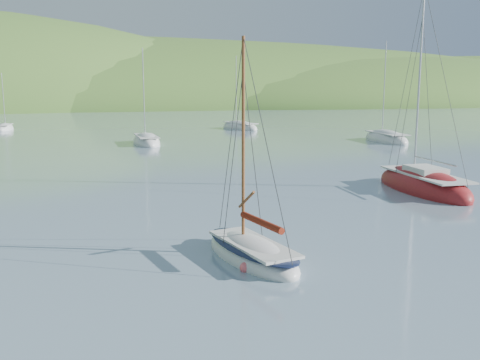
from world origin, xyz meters
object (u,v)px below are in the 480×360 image
object	(u,v)px
distant_sloop_a	(146,142)
distant_sloop_d	(386,140)
sloop_red	(423,187)
distant_sloop_b	(240,128)
distant_sloop_c	(5,129)
daysailer_white	(252,253)

from	to	relation	value
distant_sloop_a	distant_sloop_d	world-z (taller)	distant_sloop_d
sloop_red	distant_sloop_a	bearing A→B (deg)	116.16
distant_sloop_b	distant_sloop_c	world-z (taller)	distant_sloop_b
distant_sloop_a	distant_sloop_c	xyz separation A→B (m)	(-16.94, 24.61, -0.03)
daysailer_white	distant_sloop_a	world-z (taller)	distant_sloop_a
distant_sloop_a	distant_sloop_d	distance (m)	26.47
daysailer_white	distant_sloop_c	world-z (taller)	distant_sloop_c
daysailer_white	distant_sloop_d	xyz separation A→B (m)	(27.03, 34.82, -0.00)
sloop_red	distant_sloop_a	size ratio (longest dim) A/B	1.17
distant_sloop_c	distant_sloop_d	xyz separation A→B (m)	(42.93, -29.61, 0.04)
distant_sloop_b	distant_sloop_c	size ratio (longest dim) A/B	1.30
daysailer_white	distant_sloop_a	size ratio (longest dim) A/B	0.77
distant_sloop_a	distant_sloop_c	size ratio (longest dim) A/B	1.27
distant_sloop_c	distant_sloop_d	distance (m)	52.15
daysailer_white	distant_sloop_b	distance (m)	58.45
distant_sloop_b	distant_sloop_d	bearing A→B (deg)	-79.69
distant_sloop_a	distant_sloop_d	bearing A→B (deg)	-11.61
distant_sloop_b	distant_sloop_d	xyz separation A→B (m)	(10.69, -21.30, 0.01)
distant_sloop_b	sloop_red	bearing A→B (deg)	-109.69
sloop_red	distant_sloop_d	bearing A→B (deg)	66.31
sloop_red	distant_sloop_a	world-z (taller)	sloop_red
sloop_red	distant_sloop_d	xyz separation A→B (m)	(13.44, 25.69, -0.04)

